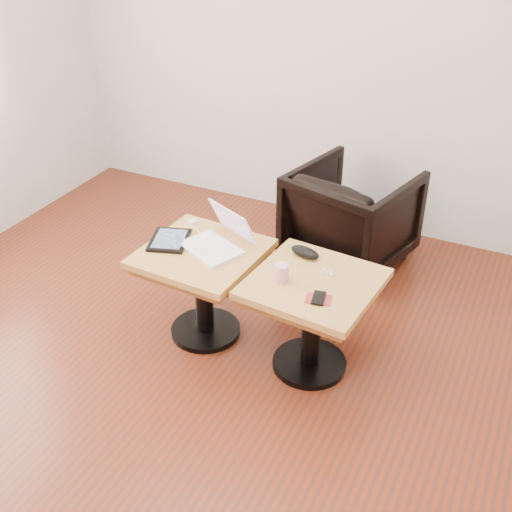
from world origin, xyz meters
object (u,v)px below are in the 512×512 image
at_px(laptop, 218,240).
at_px(armchair, 351,217).
at_px(side_table_right, 313,303).
at_px(side_table_left, 203,272).
at_px(striped_cup, 281,273).

relative_size(laptop, armchair, 0.58).
xyz_separation_m(side_table_right, laptop, (-0.56, 0.08, 0.17)).
height_order(side_table_left, laptop, laptop).
bearing_deg(laptop, armchair, 92.64).
height_order(striped_cup, armchair, armchair).
distance_m(side_table_right, laptop, 0.59).
xyz_separation_m(side_table_left, armchair, (0.46, 1.08, -0.08)).
relative_size(striped_cup, armchair, 0.13).
xyz_separation_m(laptop, striped_cup, (0.42, -0.14, 0.00)).
bearing_deg(side_table_right, laptop, 177.43).
relative_size(side_table_left, laptop, 1.54).
distance_m(side_table_left, laptop, 0.20).
distance_m(side_table_left, armchair, 1.17).
relative_size(side_table_left, side_table_right, 0.97).
bearing_deg(striped_cup, side_table_left, 171.14).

